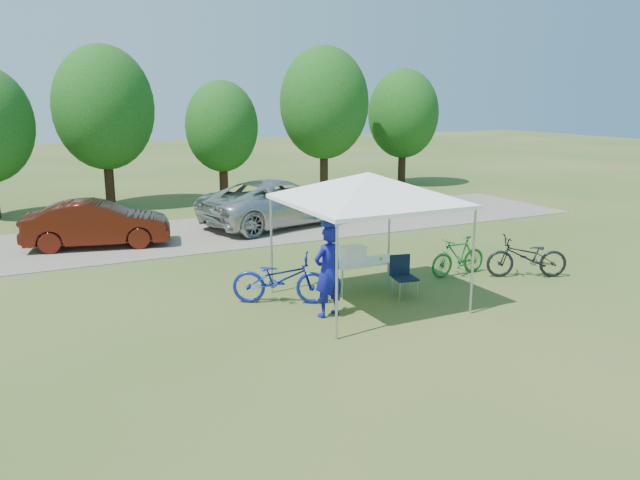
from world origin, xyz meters
The scene contains 14 objects.
ground centered at (0.00, 0.00, 0.00)m, with size 100.00×100.00×0.00m, color #2D5119.
gravel_strip centered at (0.00, 8.00, 0.01)m, with size 24.00×5.00×0.02m, color gray.
canopy centered at (0.00, 0.00, 2.65)m, with size 4.53×4.53×3.00m.
treeline centered at (-0.29, 14.05, 3.53)m, with size 24.89×4.28×6.30m.
folding_table centered at (0.45, 0.73, 0.63)m, with size 1.64×0.68×0.67m.
folding_chair centered at (0.91, 0.03, 0.53)m, with size 0.53×0.55×0.90m.
cooler centered at (0.09, 0.73, 0.86)m, with size 0.51×0.35×0.37m.
ice_cream_cup centered at (0.77, 0.68, 0.70)m, with size 0.07×0.07×0.06m, color #BAD231.
cyclist centered at (-1.08, -0.36, 0.91)m, with size 0.66×0.43×1.81m, color #11138E.
bike_blue centered at (-1.60, 0.78, 0.53)m, with size 0.70×2.00×1.05m, color #112098.
bike_green centered at (3.00, 0.77, 0.47)m, with size 0.44×1.56×0.94m, color #166326.
bike_dark centered at (4.36, -0.08, 0.50)m, with size 0.66×1.90×1.00m, color black.
minivan centered at (1.50, 8.13, 0.77)m, with size 2.50×5.43×1.51m, color beige.
sedan centered at (-4.32, 7.63, 0.68)m, with size 1.39×3.98×1.31m, color #49150C.
Camera 1 is at (-6.38, -10.65, 4.22)m, focal length 35.00 mm.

